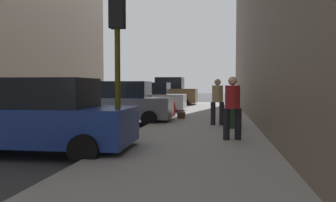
% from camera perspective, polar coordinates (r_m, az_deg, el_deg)
% --- Properties ---
extents(sidewalk, '(4.00, 40.00, 0.15)m').
position_cam_1_polar(sidewalk, '(9.20, 4.59, -6.94)').
color(sidewalk, gray).
rests_on(sidewalk, ground_plane).
extents(parked_blue_sedan, '(4.25, 2.15, 1.79)m').
position_cam_1_polar(parked_blue_sedan, '(8.20, -20.66, -2.84)').
color(parked_blue_sedan, navy).
rests_on(parked_blue_sedan, ground_plane).
extents(parked_gray_coupe, '(4.24, 2.13, 1.79)m').
position_cam_1_polar(parked_gray_coupe, '(13.91, -7.88, -0.47)').
color(parked_gray_coupe, slate).
rests_on(parked_gray_coupe, ground_plane).
extents(parked_silver_sedan, '(4.21, 2.07, 1.79)m').
position_cam_1_polar(parked_silver_sedan, '(19.15, -3.14, 0.42)').
color(parked_silver_sedan, '#B7BABF').
rests_on(parked_silver_sedan, ground_plane).
extents(parked_bronze_suv, '(4.65, 2.16, 2.25)m').
position_cam_1_polar(parked_bronze_suv, '(25.60, -0.02, 1.41)').
color(parked_bronze_suv, brown).
rests_on(parked_bronze_suv, ground_plane).
extents(fire_hydrant, '(0.42, 0.22, 0.70)m').
position_cam_1_polar(fire_hydrant, '(15.83, 0.88, -1.34)').
color(fire_hydrant, red).
rests_on(fire_hydrant, sidewalk).
extents(traffic_light, '(0.32, 0.32, 3.60)m').
position_cam_1_polar(traffic_light, '(7.30, -8.80, 11.66)').
color(traffic_light, '#514C0F').
rests_on(traffic_light, sidewalk).
extents(pedestrian_in_tan_coat, '(0.50, 0.40, 1.71)m').
position_cam_1_polar(pedestrian_in_tan_coat, '(12.28, 8.61, 0.29)').
color(pedestrian_in_tan_coat, black).
rests_on(pedestrian_in_tan_coat, sidewalk).
extents(pedestrian_in_red_jacket, '(0.53, 0.48, 1.71)m').
position_cam_1_polar(pedestrian_in_red_jacket, '(8.99, 11.16, -0.61)').
color(pedestrian_in_red_jacket, black).
rests_on(pedestrian_in_red_jacket, sidewalk).
extents(rolling_suitcase, '(0.46, 0.62, 1.04)m').
position_cam_1_polar(rolling_suitcase, '(11.59, 11.34, -2.92)').
color(rolling_suitcase, black).
rests_on(rolling_suitcase, sidewalk).
extents(duffel_bag, '(0.32, 0.44, 0.28)m').
position_cam_1_polar(duffel_bag, '(14.66, 2.32, -2.48)').
color(duffel_bag, '#472D19').
rests_on(duffel_bag, sidewalk).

